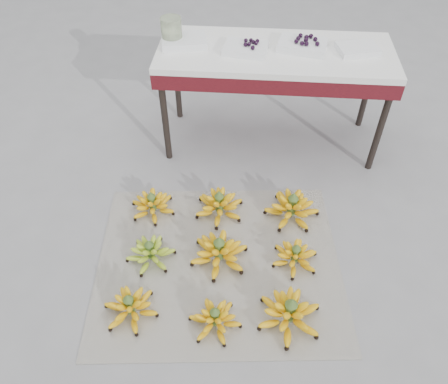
# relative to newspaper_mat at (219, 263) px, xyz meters

# --- Properties ---
(ground) EXTENTS (60.00, 60.00, 0.00)m
(ground) POSITION_rel_newspaper_mat_xyz_m (0.09, 0.03, -0.00)
(ground) COLOR gray
(ground) RESTS_ON ground
(newspaper_mat) EXTENTS (1.35, 1.17, 0.01)m
(newspaper_mat) POSITION_rel_newspaper_mat_xyz_m (0.00, 0.00, 0.00)
(newspaper_mat) COLOR silver
(newspaper_mat) RESTS_ON ground
(bunch_front_left) EXTENTS (0.34, 0.34, 0.16)m
(bunch_front_left) POSITION_rel_newspaper_mat_xyz_m (-0.38, -0.32, 0.06)
(bunch_front_left) COLOR #FFD403
(bunch_front_left) RESTS_ON newspaper_mat
(bunch_front_center) EXTENTS (0.30, 0.30, 0.15)m
(bunch_front_center) POSITION_rel_newspaper_mat_xyz_m (0.01, -0.35, 0.05)
(bunch_front_center) COLOR #FFD403
(bunch_front_center) RESTS_ON newspaper_mat
(bunch_front_right) EXTENTS (0.32, 0.32, 0.19)m
(bunch_front_right) POSITION_rel_newspaper_mat_xyz_m (0.35, -0.30, 0.07)
(bunch_front_right) COLOR #FFD403
(bunch_front_right) RESTS_ON newspaper_mat
(bunch_mid_left) EXTENTS (0.27, 0.27, 0.15)m
(bunch_mid_left) POSITION_rel_newspaper_mat_xyz_m (-0.35, -0.00, 0.06)
(bunch_mid_left) COLOR #82B234
(bunch_mid_left) RESTS_ON newspaper_mat
(bunch_mid_center) EXTENTS (0.32, 0.32, 0.18)m
(bunch_mid_center) POSITION_rel_newspaper_mat_xyz_m (0.00, 0.02, 0.07)
(bunch_mid_center) COLOR #FFD403
(bunch_mid_center) RESTS_ON newspaper_mat
(bunch_mid_right) EXTENTS (0.27, 0.27, 0.15)m
(bunch_mid_right) POSITION_rel_newspaper_mat_xyz_m (0.39, 0.03, 0.05)
(bunch_mid_right) COLOR #FFD403
(bunch_mid_right) RESTS_ON newspaper_mat
(bunch_back_left) EXTENTS (0.33, 0.33, 0.16)m
(bunch_back_left) POSITION_rel_newspaper_mat_xyz_m (-0.41, 0.33, 0.06)
(bunch_back_left) COLOR #FFD403
(bunch_back_left) RESTS_ON newspaper_mat
(bunch_back_center) EXTENTS (0.32, 0.32, 0.17)m
(bunch_back_center) POSITION_rel_newspaper_mat_xyz_m (-0.03, 0.35, 0.06)
(bunch_back_center) COLOR #FFD403
(bunch_back_center) RESTS_ON newspaper_mat
(bunch_back_right) EXTENTS (0.36, 0.36, 0.18)m
(bunch_back_right) POSITION_rel_newspaper_mat_xyz_m (0.38, 0.36, 0.07)
(bunch_back_right) COLOR #FFD403
(bunch_back_right) RESTS_ON newspaper_mat
(vendor_table) EXTENTS (1.38, 0.55, 0.66)m
(vendor_table) POSITION_rel_newspaper_mat_xyz_m (0.25, 1.05, 0.58)
(vendor_table) COLOR black
(vendor_table) RESTS_ON ground
(tray_far_left) EXTENTS (0.29, 0.24, 0.04)m
(tray_far_left) POSITION_rel_newspaper_mat_xyz_m (-0.29, 1.07, 0.68)
(tray_far_left) COLOR white
(tray_far_left) RESTS_ON vendor_table
(tray_left) EXTENTS (0.27, 0.21, 0.06)m
(tray_left) POSITION_rel_newspaper_mat_xyz_m (0.07, 1.01, 0.68)
(tray_left) COLOR white
(tray_left) RESTS_ON vendor_table
(tray_right) EXTENTS (0.31, 0.25, 0.07)m
(tray_right) POSITION_rel_newspaper_mat_xyz_m (0.40, 1.07, 0.68)
(tray_right) COLOR white
(tray_right) RESTS_ON vendor_table
(tray_far_right) EXTENTS (0.26, 0.21, 0.04)m
(tray_far_right) POSITION_rel_newspaper_mat_xyz_m (0.71, 1.06, 0.68)
(tray_far_right) COLOR white
(tray_far_right) RESTS_ON vendor_table
(glass_jar) EXTENTS (0.14, 0.14, 0.15)m
(glass_jar) POSITION_rel_newspaper_mat_xyz_m (-0.36, 1.08, 0.73)
(glass_jar) COLOR beige
(glass_jar) RESTS_ON vendor_table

